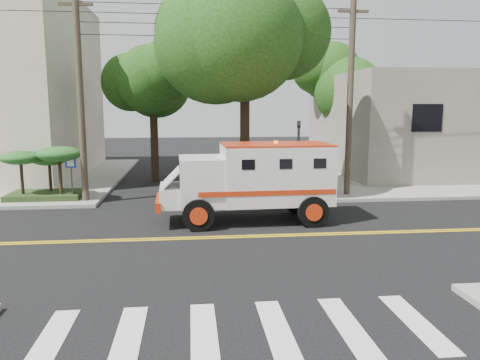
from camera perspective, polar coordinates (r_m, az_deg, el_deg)
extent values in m
plane|color=black|center=(15.39, -2.17, -6.99)|extent=(100.00, 100.00, 0.00)
cube|color=gray|center=(32.04, 20.85, 0.93)|extent=(17.00, 17.00, 0.15)
cube|color=slate|center=(32.94, 23.10, 6.38)|extent=(14.00, 12.00, 6.00)
cylinder|color=#382D23|center=(21.27, -18.86, 9.22)|extent=(0.28, 0.28, 9.00)
cylinder|color=#382D23|center=(22.20, 13.26, 9.43)|extent=(0.28, 0.28, 9.00)
cylinder|color=black|center=(21.43, 0.59, 7.02)|extent=(0.44, 0.44, 7.00)
sphere|color=#113A0F|center=(21.59, 0.61, 16.34)|extent=(5.32, 5.32, 5.32)
sphere|color=#113A0F|center=(21.09, 4.10, 18.06)|extent=(4.56, 4.56, 4.56)
cylinder|color=black|center=(26.88, -10.43, 5.78)|extent=(0.44, 0.44, 5.60)
sphere|color=#113A0F|center=(26.87, -10.60, 11.75)|extent=(3.92, 3.92, 3.92)
sphere|color=#113A0F|center=(26.29, -8.85, 12.77)|extent=(3.36, 3.36, 3.36)
cylinder|color=black|center=(32.22, 11.10, 6.58)|extent=(0.44, 0.44, 5.95)
sphere|color=#113A0F|center=(32.25, 11.27, 11.86)|extent=(4.20, 4.20, 4.20)
sphere|color=#113A0F|center=(31.98, 13.20, 12.64)|extent=(3.60, 3.60, 3.60)
cylinder|color=#3F3F42|center=(21.07, 7.10, 2.28)|extent=(0.12, 0.12, 3.60)
imported|color=#3F3F42|center=(20.95, 7.17, 5.95)|extent=(0.15, 0.18, 0.90)
cylinder|color=#3F3F42|center=(21.84, -19.82, -0.07)|extent=(0.06, 0.06, 2.00)
cube|color=#0C33A5|center=(21.68, -19.96, 1.99)|extent=(0.45, 0.03, 0.45)
cube|color=#1E3314|center=(22.87, -22.53, -1.69)|extent=(3.20, 2.00, 0.24)
cylinder|color=black|center=(22.73, -25.05, 0.33)|extent=(0.14, 0.14, 1.52)
ellipsoid|color=#144319|center=(22.63, -25.20, 2.47)|extent=(1.73, 1.73, 0.60)
cylinder|color=black|center=(23.10, -22.14, 0.44)|extent=(0.14, 0.14, 1.36)
ellipsoid|color=#144319|center=(23.00, -22.25, 2.33)|extent=(1.55, 1.55, 0.54)
cylinder|color=black|center=(22.03, -21.05, 0.54)|extent=(0.14, 0.14, 1.68)
ellipsoid|color=#144319|center=(21.92, -21.19, 2.98)|extent=(1.91, 1.91, 0.66)
cube|color=silver|center=(17.33, 4.37, 0.76)|extent=(4.00, 2.44, 2.12)
cube|color=silver|center=(16.99, -4.64, -0.09)|extent=(1.68, 2.27, 1.71)
cube|color=black|center=(16.90, -7.33, 1.37)|extent=(0.11, 1.72, 0.71)
cube|color=silver|center=(17.06, -8.18, -1.84)|extent=(0.97, 2.04, 0.71)
cube|color=#B3290D|center=(17.12, -9.85, -2.70)|extent=(0.25, 2.17, 0.35)
cube|color=#B3290D|center=(17.21, 4.42, 4.36)|extent=(4.00, 2.44, 0.06)
cylinder|color=black|center=(16.07, -5.09, -4.29)|extent=(1.12, 0.36, 1.11)
cylinder|color=black|center=(18.28, -5.44, -2.67)|extent=(1.12, 0.36, 1.11)
cylinder|color=black|center=(16.75, 8.87, -3.82)|extent=(1.12, 0.36, 1.11)
cylinder|color=black|center=(18.87, 6.90, -2.33)|extent=(1.12, 0.36, 1.11)
imported|color=gray|center=(24.31, 9.45, 1.14)|extent=(0.65, 0.48, 1.64)
imported|color=gray|center=(23.93, 9.71, 0.97)|extent=(0.90, 0.78, 1.60)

